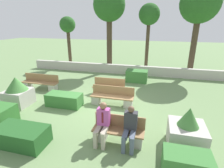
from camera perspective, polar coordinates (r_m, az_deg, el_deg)
ground_plane at (r=7.95m, az=-3.63°, el=-7.07°), size 60.00×60.00×0.00m
perimeter_wall at (r=12.73m, az=3.76°, el=4.79°), size 14.34×0.30×0.65m
bench_front at (r=5.64m, az=2.08°, el=-15.65°), size 1.60×0.49×0.82m
bench_left_side at (r=7.92m, az=0.06°, el=-4.59°), size 1.94×0.49×0.82m
bench_right_side at (r=10.53m, az=-22.38°, el=0.14°), size 2.09×0.48×0.82m
bench_back at (r=9.04m, az=-1.13°, el=-1.54°), size 1.64×0.48×0.82m
person_seated_man at (r=5.41m, az=-3.13°, el=-12.14°), size 0.38×0.63×1.31m
person_seated_woman at (r=5.26m, az=5.91°, el=-13.50°), size 0.38×0.63×1.28m
hedge_block_near_right at (r=6.21m, az=-27.50°, el=-14.78°), size 1.60×0.85×0.56m
hedge_block_mid_left at (r=4.91m, az=23.04°, el=-23.32°), size 1.11×0.64×0.68m
hedge_block_mid_right at (r=11.10m, az=8.08°, el=2.62°), size 1.31×0.80×0.73m
hedge_block_far_left at (r=8.13m, az=-15.31°, el=-4.95°), size 1.56×0.70×0.56m
planter_corner_left at (r=5.73m, az=23.15°, el=-14.38°), size 1.03×1.03×1.31m
planter_corner_right at (r=8.83m, az=-28.46°, el=-2.26°), size 1.01×1.01×1.31m
tree_leftmost at (r=15.06m, az=-14.27°, el=17.55°), size 1.24×1.24×4.00m
tree_center_left at (r=13.10m, az=-0.92°, el=23.77°), size 2.21×2.21×5.77m
tree_center_right at (r=13.18m, az=12.02°, el=20.71°), size 1.45×1.45×4.80m
tree_rightmost at (r=13.39m, az=26.74°, el=22.10°), size 2.51×2.51×5.95m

